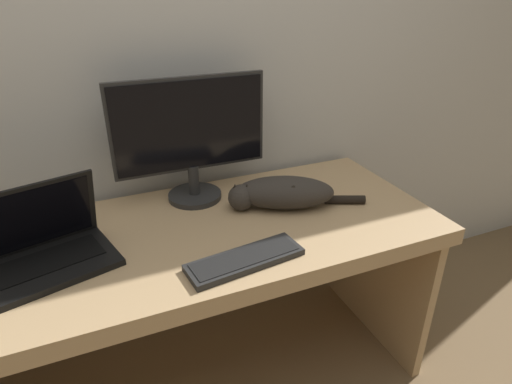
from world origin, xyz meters
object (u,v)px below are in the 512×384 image
at_px(laptop, 47,250).
at_px(cat, 281,192).
at_px(external_keyboard, 245,259).
at_px(monitor, 191,136).

xyz_separation_m(laptop, cat, (0.78, 0.05, 0.01)).
xyz_separation_m(laptop, external_keyboard, (0.53, -0.22, -0.04)).
height_order(monitor, cat, monitor).
distance_m(monitor, external_keyboard, 0.52).
bearing_deg(laptop, monitor, 10.44).
xyz_separation_m(monitor, external_keyboard, (0.02, -0.46, -0.24)).
distance_m(external_keyboard, cat, 0.37).
xyz_separation_m(monitor, laptop, (-0.51, -0.24, -0.20)).
bearing_deg(monitor, laptop, -154.38).
distance_m(laptop, cat, 0.78).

